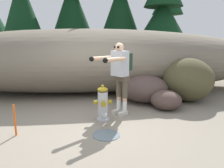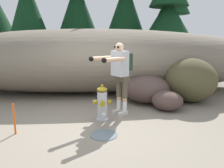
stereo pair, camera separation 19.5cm
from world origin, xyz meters
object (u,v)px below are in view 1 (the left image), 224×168
at_px(fire_hydrant, 103,104).
at_px(boulder_large, 187,79).
at_px(utility_worker, 120,70).
at_px(boulder_small, 166,100).
at_px(survey_stake, 15,120).
at_px(boulder_mid, 145,88).

relative_size(fire_hydrant, boulder_large, 0.52).
relative_size(utility_worker, boulder_small, 2.15).
relative_size(fire_hydrant, boulder_small, 1.01).
relative_size(boulder_small, survey_stake, 1.31).
xyz_separation_m(utility_worker, boulder_small, (1.23, 0.25, -0.82)).
xyz_separation_m(fire_hydrant, utility_worker, (0.42, 0.32, 0.70)).
bearing_deg(boulder_small, boulder_mid, 114.15).
bearing_deg(boulder_mid, survey_stake, -146.85).
bearing_deg(boulder_mid, fire_hydrant, -134.12).
bearing_deg(utility_worker, fire_hydrant, 0.37).
distance_m(utility_worker, boulder_large, 2.40).
xyz_separation_m(boulder_mid, survey_stake, (-2.98, -1.95, -0.09)).
relative_size(boulder_large, boulder_small, 1.95).
relative_size(fire_hydrant, survey_stake, 1.32).
xyz_separation_m(boulder_large, boulder_small, (-0.91, -0.75, -0.38)).
distance_m(utility_worker, boulder_small, 1.50).
bearing_deg(boulder_large, boulder_mid, 178.37).
bearing_deg(utility_worker, boulder_large, 168.15).
relative_size(utility_worker, survey_stake, 2.81).
bearing_deg(fire_hydrant, boulder_small, 18.85).
distance_m(boulder_large, boulder_small, 1.23).
relative_size(boulder_large, survey_stake, 2.55).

